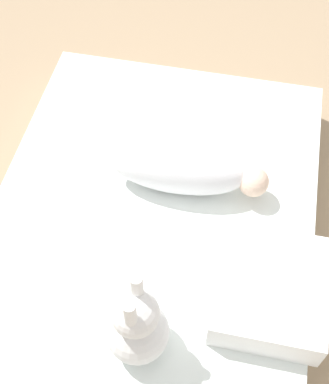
# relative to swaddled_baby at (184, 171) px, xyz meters

# --- Properties ---
(ground_plane) EXTENTS (12.00, 12.00, 0.00)m
(ground_plane) POSITION_rel_swaddled_baby_xyz_m (0.14, -0.08, -0.24)
(ground_plane) COLOR #9E8466
(bed_mattress) EXTENTS (1.44, 1.07, 0.15)m
(bed_mattress) POSITION_rel_swaddled_baby_xyz_m (0.14, -0.08, -0.16)
(bed_mattress) COLOR white
(bed_mattress) RESTS_ON ground_plane
(swaddled_baby) EXTENTS (0.17, 0.53, 0.18)m
(swaddled_baby) POSITION_rel_swaddled_baby_xyz_m (0.00, 0.00, 0.00)
(swaddled_baby) COLOR white
(swaddled_baby) RESTS_ON bed_mattress
(pillow) EXTENTS (0.35, 0.32, 0.12)m
(pillow) POSITION_rel_swaddled_baby_xyz_m (0.36, 0.32, -0.03)
(pillow) COLOR white
(pillow) RESTS_ON bed_mattress
(bunny_plush) EXTENTS (0.18, 0.18, 0.35)m
(bunny_plush) POSITION_rel_swaddled_baby_xyz_m (0.57, -0.02, 0.04)
(bunny_plush) COLOR white
(bunny_plush) RESTS_ON bed_mattress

